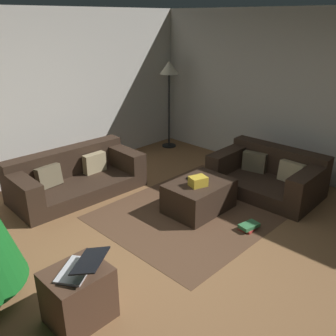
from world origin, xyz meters
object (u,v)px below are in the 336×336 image
at_px(gift_box, 198,181).
at_px(laptop, 81,267).
at_px(book_stack, 249,226).
at_px(ottoman, 199,196).
at_px(couch_right, 269,175).
at_px(corner_lamp, 169,74).
at_px(side_table, 79,295).
at_px(couch_left, 75,177).
at_px(tv_remote, 191,180).

distance_m(gift_box, laptop, 2.18).
bearing_deg(book_stack, ottoman, 93.57).
bearing_deg(couch_right, corner_lamp, -11.26).
relative_size(ottoman, gift_box, 4.11).
distance_m(laptop, corner_lamp, 4.78).
bearing_deg(side_table, couch_right, 2.85).
bearing_deg(couch_left, gift_box, 116.79).
height_order(couch_right, tv_remote, couch_right).
height_order(couch_left, gift_box, couch_left).
height_order(couch_right, side_table, couch_right).
distance_m(couch_left, side_table, 2.59).
relative_size(couch_right, gift_box, 7.16).
relative_size(couch_right, book_stack, 5.67).
bearing_deg(tv_remote, gift_box, -89.14).
distance_m(ottoman, book_stack, 0.79).
xyz_separation_m(couch_left, corner_lamp, (2.50, 0.48, 1.19)).
xyz_separation_m(side_table, corner_lamp, (3.86, 2.69, 1.19)).
xyz_separation_m(couch_left, side_table, (-1.36, -2.21, 0.00)).
height_order(side_table, book_stack, side_table).
height_order(couch_left, laptop, laptop).
xyz_separation_m(tv_remote, side_table, (-2.20, -0.66, -0.17)).
xyz_separation_m(couch_right, corner_lamp, (0.43, 2.52, 1.18)).
bearing_deg(tv_remote, side_table, -143.33).
relative_size(couch_left, gift_box, 8.94).
xyz_separation_m(tv_remote, corner_lamp, (1.66, 2.03, 1.02)).
height_order(gift_box, tv_remote, gift_box).
distance_m(ottoman, corner_lamp, 2.97).
distance_m(tv_remote, corner_lamp, 2.81).
distance_m(tv_remote, book_stack, 0.98).
bearing_deg(couch_right, ottoman, 71.54).
xyz_separation_m(couch_left, book_stack, (0.93, -2.45, -0.21)).
bearing_deg(ottoman, laptop, -165.35).
height_order(book_stack, corner_lamp, corner_lamp).
relative_size(couch_right, side_table, 2.97).
height_order(tv_remote, book_stack, tv_remote).
relative_size(side_table, book_stack, 1.91).
distance_m(couch_left, book_stack, 2.63).
relative_size(tv_remote, corner_lamp, 0.09).
bearing_deg(side_table, gift_box, 12.69).
bearing_deg(laptop, ottoman, 14.65).
distance_m(couch_right, tv_remote, 1.33).
distance_m(laptop, book_stack, 2.32).
relative_size(side_table, laptop, 1.04).
bearing_deg(corner_lamp, book_stack, -118.27).
bearing_deg(couch_left, book_stack, 113.13).
bearing_deg(book_stack, couch_right, 19.73).
distance_m(couch_left, tv_remote, 1.78).
height_order(couch_right, corner_lamp, corner_lamp).
relative_size(side_table, corner_lamp, 0.31).
bearing_deg(corner_lamp, side_table, -145.13).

